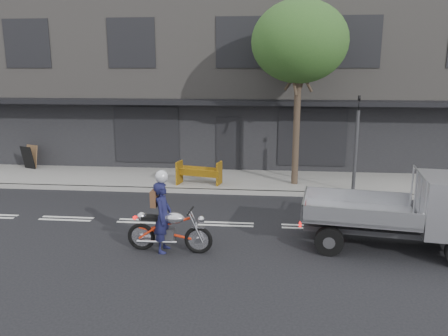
% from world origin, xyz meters
% --- Properties ---
extents(ground, '(80.00, 80.00, 0.00)m').
position_xyz_m(ground, '(0.00, 0.00, 0.00)').
color(ground, black).
rests_on(ground, ground).
extents(sidewalk, '(32.00, 3.20, 0.15)m').
position_xyz_m(sidewalk, '(0.00, 4.70, 0.07)').
color(sidewalk, gray).
rests_on(sidewalk, ground).
extents(kerb, '(32.00, 0.20, 0.15)m').
position_xyz_m(kerb, '(0.00, 3.10, 0.07)').
color(kerb, gray).
rests_on(kerb, ground).
extents(building_main, '(26.00, 10.00, 8.00)m').
position_xyz_m(building_main, '(0.00, 11.30, 4.00)').
color(building_main, slate).
rests_on(building_main, ground).
extents(street_tree, '(3.40, 3.40, 6.74)m').
position_xyz_m(street_tree, '(2.20, 4.20, 5.28)').
color(street_tree, '#382B21').
rests_on(street_tree, ground).
extents(traffic_light_pole, '(0.12, 0.12, 3.50)m').
position_xyz_m(traffic_light_pole, '(4.20, 3.35, 1.65)').
color(traffic_light_pole, '#2D2D30').
rests_on(traffic_light_pole, ground).
extents(motorcycle, '(2.14, 0.62, 1.10)m').
position_xyz_m(motorcycle, '(-1.20, -2.01, 0.57)').
color(motorcycle, black).
rests_on(motorcycle, ground).
extents(rider, '(0.45, 0.66, 1.75)m').
position_xyz_m(rider, '(-1.35, -2.01, 0.88)').
color(rider, '#16173E').
rests_on(rider, ground).
extents(flatbed_ute, '(4.52, 2.33, 2.00)m').
position_xyz_m(flatbed_ute, '(5.21, -1.43, 1.14)').
color(flatbed_ute, black).
rests_on(flatbed_ute, ground).
extents(construction_barrier, '(1.72, 1.00, 0.90)m').
position_xyz_m(construction_barrier, '(-1.36, 3.54, 0.60)').
color(construction_barrier, '#FFA70D').
rests_on(construction_barrier, sidewalk).
extents(sandwich_board, '(0.73, 0.61, 0.99)m').
position_xyz_m(sandwich_board, '(-9.06, 5.55, 0.64)').
color(sandwich_board, black).
rests_on(sandwich_board, sidewalk).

